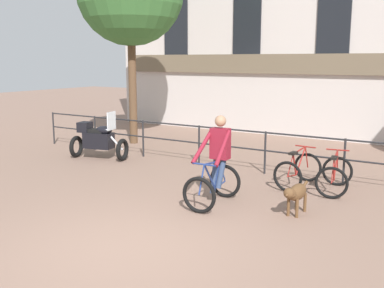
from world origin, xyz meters
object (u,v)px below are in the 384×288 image
parked_motorcycle (98,139)px  parked_bicycle_near_lamp (298,171)px  cyclist_with_bike (216,165)px  parked_bicycle_mid_left (335,175)px  dog (296,193)px

parked_motorcycle → parked_bicycle_near_lamp: size_ratio=1.45×
cyclist_with_bike → parked_motorcycle: (-4.71, 1.70, -0.20)m
parked_motorcycle → parked_bicycle_mid_left: parked_motorcycle is taller
dog → parked_bicycle_mid_left: parked_bicycle_mid_left is taller
dog → parked_bicycle_near_lamp: (-0.58, 1.80, -0.04)m
cyclist_with_bike → parked_bicycle_mid_left: (1.75, 1.97, -0.41)m
parked_motorcycle → parked_bicycle_mid_left: (6.46, 0.27, -0.20)m
dog → parked_bicycle_mid_left: size_ratio=0.84×
parked_motorcycle → parked_bicycle_mid_left: bearing=-100.9°
dog → parked_bicycle_mid_left: 1.81m
dog → cyclist_with_bike: bearing=-171.3°
dog → parked_bicycle_near_lamp: bearing=110.2°
dog → parked_motorcycle: parked_motorcycle is taller
parked_motorcycle → cyclist_with_bike: bearing=-123.1°
parked_bicycle_mid_left → parked_bicycle_near_lamp: bearing=-8.4°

